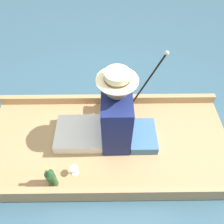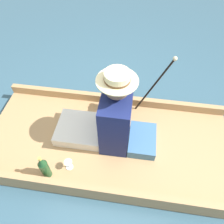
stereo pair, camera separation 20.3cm
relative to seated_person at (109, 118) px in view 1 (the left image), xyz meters
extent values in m
plane|color=#385B70|center=(-0.06, 0.01, -0.44)|extent=(16.00, 16.00, 0.00)
cube|color=tan|center=(-0.06, 0.01, -0.38)|extent=(1.17, 2.56, 0.12)
cube|color=tan|center=(-0.61, 0.01, -0.27)|extent=(0.06, 2.56, 0.10)
cube|color=tan|center=(0.49, 0.01, -0.27)|extent=(0.06, 2.56, 0.10)
cube|color=teal|center=(-0.04, -0.35, -0.27)|extent=(0.39, 0.27, 0.10)
cube|color=white|center=(0.00, 0.31, -0.27)|extent=(0.43, 0.49, 0.11)
cube|color=navy|center=(0.00, -0.07, -0.01)|extent=(0.47, 0.27, 0.62)
cube|color=beige|center=(0.00, 0.07, 0.04)|extent=(0.04, 0.01, 0.34)
cube|color=white|center=(-0.13, 0.07, 0.07)|extent=(0.02, 0.01, 0.37)
cube|color=white|center=(0.13, 0.07, 0.07)|extent=(0.02, 0.01, 0.37)
sphere|color=#936B4C|center=(0.00, -0.07, 0.41)|extent=(0.22, 0.22, 0.22)
cylinder|color=beige|center=(0.00, -0.07, 0.48)|extent=(0.34, 0.34, 0.01)
cylinder|color=beige|center=(0.00, -0.07, 0.52)|extent=(0.21, 0.21, 0.07)
cylinder|color=brown|center=(0.00, -0.07, 0.50)|extent=(0.21, 0.21, 0.02)
ellipsoid|color=#846042|center=(0.37, -0.03, -0.22)|extent=(0.15, 0.12, 0.21)
sphere|color=#846042|center=(0.37, -0.03, -0.06)|extent=(0.12, 0.12, 0.12)
sphere|color=brown|center=(0.37, 0.02, -0.07)|extent=(0.05, 0.05, 0.05)
sphere|color=#846042|center=(0.33, -0.03, -0.01)|extent=(0.05, 0.05, 0.05)
sphere|color=#846042|center=(0.41, -0.03, -0.01)|extent=(0.05, 0.05, 0.05)
cylinder|color=#846042|center=(0.29, -0.03, -0.18)|extent=(0.08, 0.05, 0.09)
cylinder|color=#846042|center=(0.45, -0.03, -0.18)|extent=(0.08, 0.05, 0.09)
sphere|color=#846042|center=(0.33, 0.00, -0.29)|extent=(0.06, 0.06, 0.06)
sphere|color=#846042|center=(0.41, 0.00, -0.29)|extent=(0.06, 0.06, 0.06)
cylinder|color=silver|center=(-0.42, 0.32, -0.32)|extent=(0.07, 0.07, 0.01)
cylinder|color=silver|center=(-0.42, 0.32, -0.28)|extent=(0.01, 0.01, 0.07)
cone|color=silver|center=(-0.42, 0.32, -0.23)|extent=(0.08, 0.08, 0.03)
cylinder|color=black|center=(0.42, -0.40, 0.05)|extent=(0.02, 0.32, 0.76)
sphere|color=beige|center=(0.42, -0.55, 0.43)|extent=(0.04, 0.04, 0.04)
cylinder|color=#1E4723|center=(-0.52, 0.51, -0.21)|extent=(0.08, 0.08, 0.22)
cone|color=#1E4723|center=(-0.52, 0.51, -0.06)|extent=(0.08, 0.08, 0.09)
cylinder|color=gold|center=(-0.52, 0.51, -0.01)|extent=(0.03, 0.03, 0.03)
camera|label=1|loc=(-1.29, -0.02, 1.65)|focal=35.00mm
camera|label=2|loc=(-1.28, -0.22, 1.65)|focal=35.00mm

